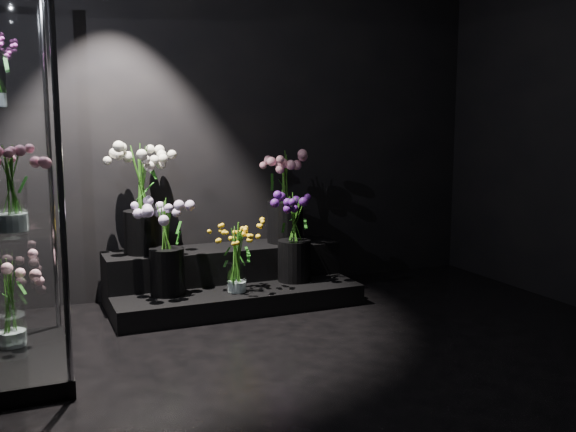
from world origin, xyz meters
TOP-DOWN VIEW (x-y plane):
  - floor at (0.00, 0.00)m, footprint 4.00×4.00m
  - wall_back at (0.00, 2.00)m, footprint 4.00×0.00m
  - display_riser at (-0.24, 1.65)m, footprint 1.74×0.77m
  - display_case at (-1.71, 0.79)m, footprint 0.55×0.92m
  - bouquet_orange_bells at (-0.27, 1.37)m, footprint 0.35×0.35m
  - bouquet_lilac at (-0.73, 1.49)m, footprint 0.39×0.39m
  - bouquet_purple at (0.22, 1.50)m, footprint 0.36×0.36m
  - bouquet_cream_roses at (-0.83, 1.77)m, footprint 0.55×0.55m
  - bouquet_pink_roses at (0.25, 1.76)m, footprint 0.49×0.49m
  - bouquet_case_pink at (-1.66, 0.59)m, footprint 0.38×0.38m
  - bouquet_case_base_pink at (-1.71, 0.97)m, footprint 0.39×0.39m

SIDE VIEW (x-z plane):
  - floor at x=0.00m, z-range 0.00..0.00m
  - display_riser at x=-0.24m, z-range -0.03..0.35m
  - bouquet_case_base_pink at x=-1.71m, z-range 0.10..0.60m
  - bouquet_orange_bells at x=-0.27m, z-range 0.15..0.64m
  - bouquet_purple at x=0.22m, z-range 0.18..0.82m
  - bouquet_lilac at x=-0.73m, z-range 0.21..0.86m
  - bouquet_pink_roses at x=0.25m, z-range 0.43..1.14m
  - bouquet_cream_roses at x=-0.83m, z-range 0.45..1.20m
  - display_case at x=-1.71m, z-range 0.00..2.02m
  - bouquet_case_pink at x=-1.66m, z-range 0.80..1.24m
  - wall_back at x=0.00m, z-range -0.60..3.40m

